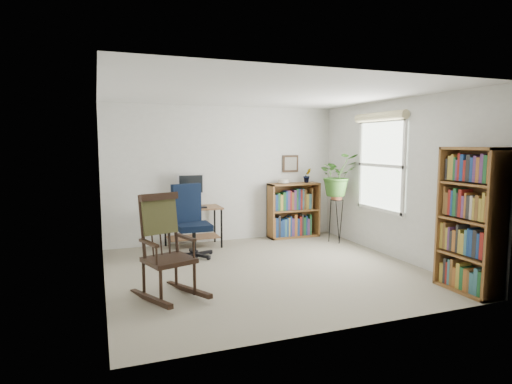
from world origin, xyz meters
name	(u,v)px	position (x,y,z in m)	size (l,w,h in m)	color
floor	(266,271)	(0.00, 0.00, 0.00)	(4.20, 4.00, 0.00)	gray
ceiling	(267,93)	(0.00, 0.00, 2.40)	(4.20, 4.00, 0.00)	silver
wall_back	(225,174)	(0.00, 2.00, 1.20)	(4.20, 0.00, 2.40)	silver
wall_front	(348,203)	(0.00, -2.00, 1.20)	(4.20, 0.00, 2.40)	silver
wall_left	(101,190)	(-2.10, 0.00, 1.20)	(0.00, 4.00, 2.40)	silver
wall_right	(395,180)	(2.10, 0.00, 1.20)	(0.00, 4.00, 2.40)	silver
window	(381,166)	(2.06, 0.30, 1.40)	(0.12, 1.20, 1.50)	white
desk	(193,227)	(-0.65, 1.70, 0.34)	(0.94, 0.52, 0.68)	brown
monitor	(191,190)	(-0.65, 1.84, 0.96)	(0.46, 0.16, 0.56)	silver
keyboard	(194,207)	(-0.65, 1.58, 0.69)	(0.40, 0.15, 0.03)	black
office_chair	(194,221)	(-0.78, 1.04, 0.57)	(0.62, 0.62, 1.14)	black
rocking_chair	(169,246)	(-1.41, -0.57, 0.60)	(0.62, 1.03, 1.20)	black
low_bookshelf	(294,210)	(1.28, 1.82, 0.51)	(0.96, 0.32, 1.01)	brown
tall_bookshelf	(470,220)	(1.92, -1.60, 0.85)	(0.32, 0.75, 1.70)	brown
plant_stand	(336,217)	(1.80, 1.16, 0.45)	(0.25, 0.25, 0.89)	black
spider_plant	(338,154)	(1.80, 1.16, 1.56)	(1.69, 1.88, 1.46)	#315D20
potted_plant_small	(307,180)	(1.56, 1.83, 1.07)	(0.13, 0.24, 0.11)	#315D20
framed_picture	(291,164)	(1.28, 1.97, 1.37)	(0.32, 0.04, 0.32)	black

